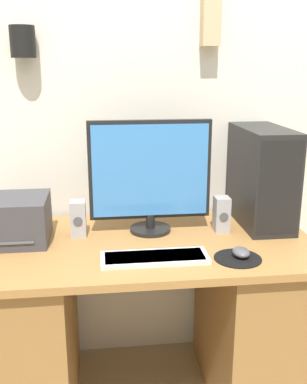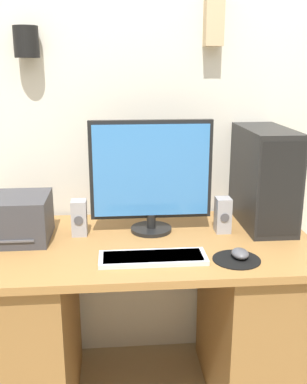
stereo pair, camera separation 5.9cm
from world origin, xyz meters
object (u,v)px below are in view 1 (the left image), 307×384
computer_tower (261,176)px  speaker_right (222,214)px  printer (11,220)px  speaker_left (78,218)px  keyboard (155,258)px  monitor (150,174)px  mouse (241,252)px

computer_tower → speaker_right: size_ratio=2.86×
printer → speaker_right: (0.88, 0.01, -0.02)m
speaker_left → speaker_right: (0.61, -0.02, 0.00)m
printer → speaker_left: size_ratio=1.99×
keyboard → computer_tower: 0.67m
monitor → computer_tower: 0.51m
keyboard → printer: printer is taller
monitor → speaker_left: (-0.31, -0.02, -0.18)m
speaker_left → speaker_right: size_ratio=1.00×
speaker_right → monitor: bearing=172.8°
printer → speaker_left: (0.27, 0.03, -0.02)m
printer → keyboard: bearing=-24.9°
mouse → speaker_right: bearing=89.9°
monitor → keyboard: (-0.02, -0.31, -0.24)m
mouse → speaker_right: size_ratio=0.54×
keyboard → computer_tower: bearing=34.2°
speaker_left → computer_tower: bearing=4.9°
monitor → mouse: (0.31, -0.32, -0.23)m
monitor → speaker_left: size_ratio=3.40×
computer_tower → printer: 1.10m
monitor → printer: monitor is taller
speaker_right → keyboard: bearing=-140.4°
printer → computer_tower: bearing=5.2°
monitor → printer: size_ratio=1.71×
monitor → speaker_left: monitor is taller
keyboard → computer_tower: (0.53, 0.36, 0.21)m
speaker_right → speaker_left: bearing=178.3°
keyboard → mouse: mouse is taller
mouse → speaker_left: (-0.61, 0.30, 0.05)m
keyboard → speaker_left: speaker_left is taller
keyboard → speaker_left: size_ratio=2.62×
mouse → printer: printer is taller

